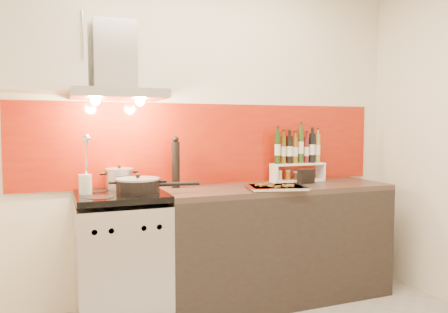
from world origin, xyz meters
name	(u,v)px	position (x,y,z in m)	size (l,w,h in m)	color
back_wall	(204,134)	(0.00, 1.40, 1.30)	(3.40, 0.02, 2.60)	silver
backsplash	(210,144)	(0.05, 1.39, 1.22)	(3.00, 0.02, 0.64)	#9F1108
range_stove	(122,260)	(-0.70, 1.10, 0.44)	(0.60, 0.60, 0.91)	#B7B7BA
counter	(276,242)	(0.50, 1.10, 0.45)	(1.80, 0.60, 0.90)	black
range_hood	(116,72)	(-0.70, 1.24, 1.74)	(0.62, 0.50, 0.61)	#B7B7BA
upper_cabinet	(29,36)	(-1.25, 1.22, 1.95)	(0.70, 0.35, 0.72)	beige
stock_pot	(119,178)	(-0.68, 1.29, 0.99)	(0.20, 0.20, 0.17)	#B7B7BA
saute_pan	(139,186)	(-0.59, 1.03, 0.96)	(0.57, 0.30, 0.14)	black
utensil_jar	(86,178)	(-0.93, 1.11, 1.02)	(0.09, 0.13, 0.41)	silver
pepper_mill	(176,163)	(-0.27, 1.26, 1.09)	(0.06, 0.06, 0.39)	black
step_shelf	(297,158)	(0.78, 1.26, 1.10)	(0.47, 0.13, 0.44)	white
caddy_box	(306,176)	(0.78, 1.12, 0.96)	(0.13, 0.06, 0.12)	black
baking_tray	(276,187)	(0.41, 0.94, 0.92)	(0.49, 0.42, 0.03)	silver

